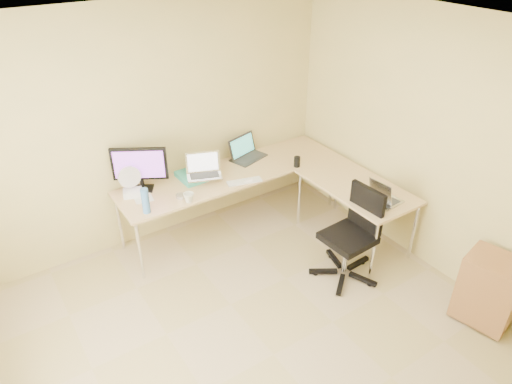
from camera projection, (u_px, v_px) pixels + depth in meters
floor at (274, 355)px, 3.99m from camera, size 4.50×4.50×0.00m
ceiling at (282, 47)px, 2.65m from camera, size 4.50×4.50×0.00m
wall_back at (153, 128)px, 4.93m from camera, size 4.50×0.00×4.50m
wall_right at (460, 158)px, 4.32m from camera, size 0.00×4.50×4.50m
desk_main at (233, 199)px, 5.47m from camera, size 2.65×0.70×0.73m
desk_return at (353, 213)px, 5.22m from camera, size 0.70×1.30×0.73m
monitor at (140, 169)px, 4.83m from camera, size 0.59×0.45×0.49m
book_stack at (191, 177)px, 5.13m from camera, size 0.26×0.34×0.06m
laptop_center at (204, 166)px, 5.02m from camera, size 0.45×0.40×0.24m
laptop_black at (248, 148)px, 5.51m from camera, size 0.49×0.42×0.26m
keyboard at (244, 181)px, 5.08m from camera, size 0.40×0.20×0.02m
mouse at (250, 180)px, 5.08m from camera, size 0.10×0.06×0.04m
mug at (189, 198)px, 4.71m from camera, size 0.14×0.14×0.10m
cd_stack at (181, 196)px, 4.81m from camera, size 0.14×0.14×0.03m
water_bottle at (145, 201)px, 4.50m from camera, size 0.08×0.08×0.26m
papers at (143, 196)px, 4.82m from camera, size 0.22×0.28×0.01m
white_box at (133, 193)px, 4.82m from camera, size 0.23×0.20×0.07m
desk_fan at (129, 181)px, 4.81m from camera, size 0.24×0.24×0.30m
black_cup at (297, 162)px, 5.36m from camera, size 0.09×0.09×0.12m
laptop_return at (387, 192)px, 4.68m from camera, size 0.36×0.29×0.22m
office_chair at (348, 236)px, 4.63m from camera, size 0.62×0.62×0.98m
cabinet at (489, 289)px, 4.17m from camera, size 0.48×0.55×0.66m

